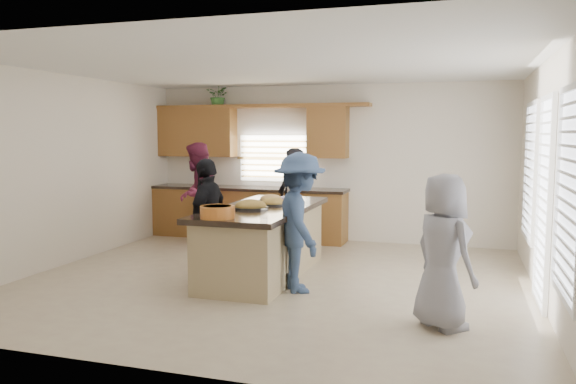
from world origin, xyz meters
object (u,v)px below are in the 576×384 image
(woman_left_mid, at_px, (197,194))
(woman_left_front, at_px, (208,220))
(island, at_px, (263,243))
(woman_right_back, at_px, (300,222))
(salad_bowl, at_px, (217,211))
(woman_right_front, at_px, (443,252))
(woman_left_back, at_px, (292,200))

(woman_left_mid, height_order, woman_left_front, woman_left_mid)
(island, relative_size, woman_right_back, 1.58)
(salad_bowl, relative_size, woman_right_front, 0.26)
(woman_right_back, bearing_deg, woman_left_front, 56.81)
(salad_bowl, relative_size, woman_right_back, 0.24)
(salad_bowl, xyz_separation_m, woman_left_mid, (-1.63, 2.73, -0.14))
(salad_bowl, distance_m, woman_right_back, 1.03)
(woman_left_front, xyz_separation_m, woman_right_front, (3.00, -0.95, -0.03))
(woman_left_front, distance_m, woman_right_back, 1.28)
(woman_right_back, distance_m, woman_right_front, 1.92)
(salad_bowl, height_order, woman_left_back, woman_left_back)
(woman_left_front, bearing_deg, woman_left_back, 167.42)
(island, height_order, salad_bowl, salad_bowl)
(woman_left_back, bearing_deg, salad_bowl, 10.47)
(woman_right_back, xyz_separation_m, woman_right_front, (1.72, -0.85, -0.08))
(woman_right_back, bearing_deg, salad_bowl, 95.18)
(island, distance_m, woman_left_back, 1.71)
(woman_left_mid, distance_m, woman_right_front, 5.17)
(salad_bowl, distance_m, woman_left_front, 0.83)
(woman_left_mid, relative_size, woman_right_back, 1.04)
(woman_left_mid, bearing_deg, woman_right_front, 42.32)
(salad_bowl, relative_size, woman_left_front, 0.25)
(woman_left_back, xyz_separation_m, woman_left_front, (-0.49, -2.13, -0.04))
(woman_left_front, bearing_deg, woman_right_front, 72.72)
(island, distance_m, woman_right_front, 2.81)
(salad_bowl, bearing_deg, island, 82.08)
(woman_left_mid, xyz_separation_m, woman_right_front, (4.19, -3.02, -0.12))
(woman_left_back, xyz_separation_m, woman_right_front, (2.51, -3.09, -0.07))
(woman_left_mid, xyz_separation_m, woman_left_front, (1.19, -2.07, -0.08))
(woman_right_front, bearing_deg, woman_left_front, 30.34)
(woman_left_back, distance_m, woman_left_mid, 1.68)
(woman_left_back, xyz_separation_m, woman_left_mid, (-1.68, -0.07, 0.04))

